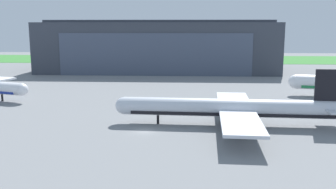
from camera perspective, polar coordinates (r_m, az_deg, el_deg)
name	(u,v)px	position (r m, az deg, el deg)	size (l,w,h in m)	color
ground_plane	(144,132)	(75.00, -3.57, -5.59)	(440.00, 440.00, 0.00)	slate
grass_field_strip	(175,59)	(235.33, 0.99, 5.35)	(440.00, 56.00, 0.08)	#3C8337
maintenance_hangar	(159,46)	(176.12, -1.42, 7.26)	(104.68, 40.28, 23.09)	#383D47
airliner_near_left	(233,109)	(79.34, 9.78, -2.10)	(48.82, 39.22, 12.05)	silver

